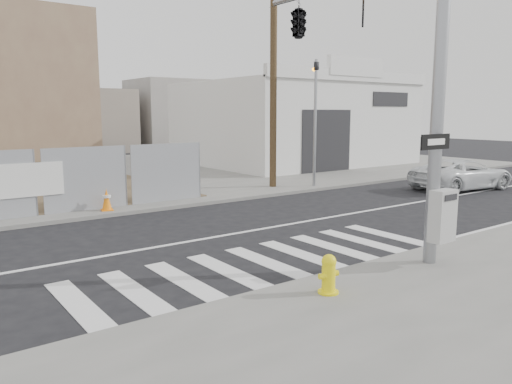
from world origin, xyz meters
TOP-DOWN VIEW (x-y plane):
  - ground at (0.00, 0.00)m, footprint 100.00×100.00m
  - sidewalk_far at (0.00, 14.00)m, footprint 50.00×20.00m
  - signal_pole at (2.49, -2.05)m, footprint 0.96×5.87m
  - far_signal_pole at (8.00, 4.60)m, footprint 0.16×0.20m
  - concrete_wall_right at (-0.50, 14.08)m, footprint 5.50×1.30m
  - auto_shop at (14.00, 12.97)m, footprint 12.00×10.20m
  - utility_pole_right at (6.50, 5.50)m, footprint 1.60×0.28m
  - fire_hydrant at (-0.46, -4.86)m, footprint 0.46×0.46m
  - suv at (12.88, 0.82)m, footprint 4.83×2.71m
  - traffic_cone_d at (-0.93, 4.56)m, footprint 0.42×0.42m

SIDE VIEW (x-z plane):
  - ground at x=0.00m, z-range 0.00..0.00m
  - sidewalk_far at x=0.00m, z-range 0.00..0.12m
  - fire_hydrant at x=-0.46m, z-range 0.12..0.80m
  - traffic_cone_d at x=-0.93m, z-range 0.11..0.81m
  - suv at x=12.88m, z-range 0.00..1.27m
  - auto_shop at x=14.00m, z-range -0.44..5.51m
  - concrete_wall_right at x=-0.50m, z-range -0.62..7.38m
  - far_signal_pole at x=8.00m, z-range 0.68..6.28m
  - signal_pole at x=2.49m, z-range 1.28..8.28m
  - utility_pole_right at x=6.50m, z-range 0.20..10.20m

